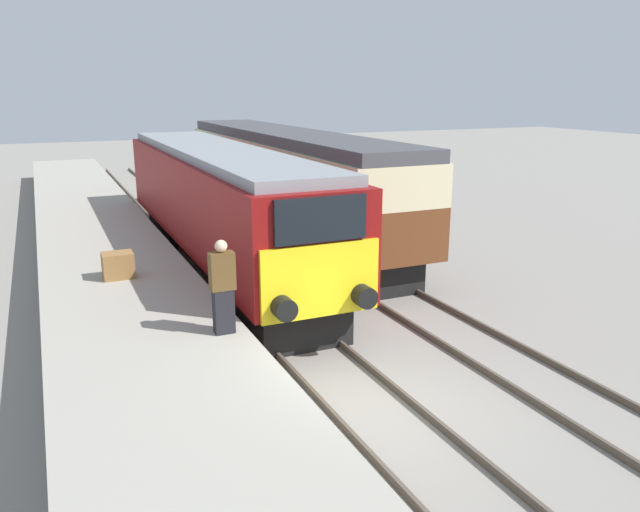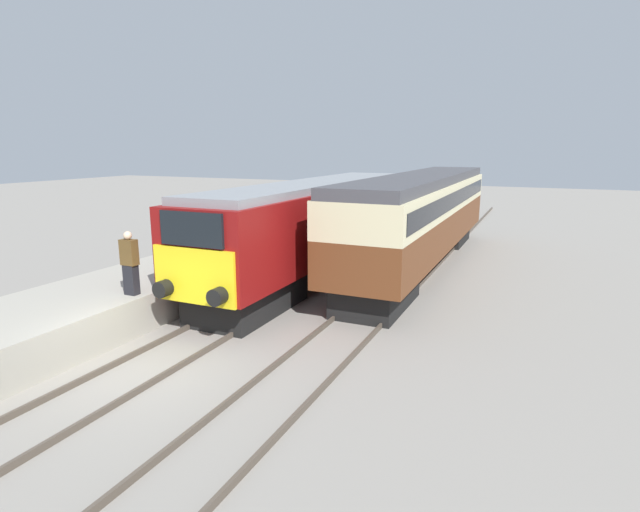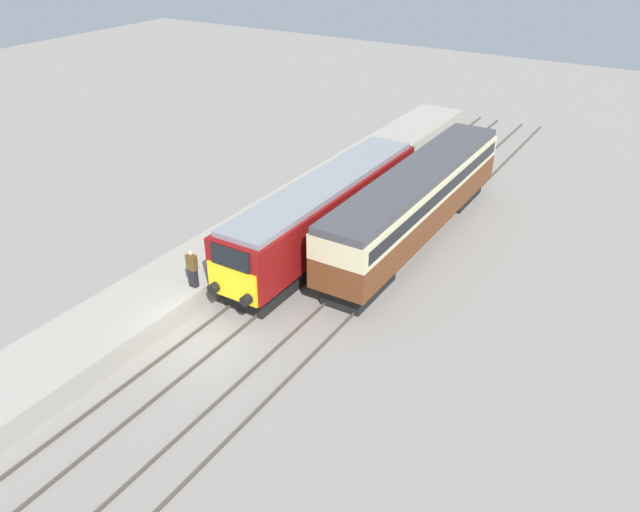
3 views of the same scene
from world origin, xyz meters
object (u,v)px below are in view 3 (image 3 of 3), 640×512
at_px(luggage_crate, 233,233).
at_px(locomotive, 325,211).
at_px(passenger_carriage, 417,198).
at_px(person_on_platform, 192,269).

bearing_deg(luggage_crate, locomotive, 43.43).
xyz_separation_m(locomotive, luggage_crate, (-3.31, -3.14, -0.73)).
distance_m(locomotive, passenger_carriage, 4.72).
relative_size(locomotive, luggage_crate, 21.46).
height_order(locomotive, luggage_crate, locomotive).
xyz_separation_m(locomotive, person_on_platform, (-1.99, -7.45, -0.17)).
bearing_deg(luggage_crate, person_on_platform, -72.93).
relative_size(passenger_carriage, person_on_platform, 9.38).
height_order(passenger_carriage, luggage_crate, passenger_carriage).
height_order(locomotive, passenger_carriage, passenger_carriage).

